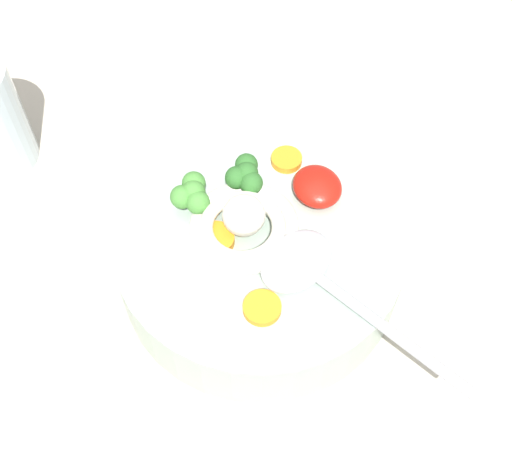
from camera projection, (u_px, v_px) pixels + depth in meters
The scene contains 10 objects.
table_slab at pixel (268, 302), 55.99cm from camera, with size 133.20×133.20×4.00cm, color #BCB29E.
soup_bowl at pixel (256, 256), 52.73cm from camera, with size 22.17×22.17×5.61cm.
noodle_pile at pixel (244, 224), 49.71cm from camera, with size 9.04×8.86×3.63cm.
soup_spoon at pixel (311, 272), 47.85cm from camera, with size 17.07×10.21×1.60cm.
chili_sauce_dollop at pixel (317, 186), 51.89cm from camera, with size 4.13×3.71×1.86cm, color #B2190F.
broccoli_floret_beside_noodles at pixel (245, 175), 51.49cm from camera, with size 3.50×3.01×2.77cm.
broccoli_floret_far at pixel (192, 194), 50.46cm from camera, with size 3.56×3.06×2.81cm.
carrot_slice_near_spoon at pixel (262, 308), 46.87cm from camera, with size 2.72×2.72×0.55cm, color orange.
carrot_slice_extra_a at pixel (287, 160), 54.18cm from camera, with size 2.50×2.50×0.61cm, color orange.
carrot_slice_beside_chili at pixel (215, 239), 49.87cm from camera, with size 2.85×2.85×0.77cm, color orange.
Camera 1 is at (23.69, -11.34, 51.75)cm, focal length 47.34 mm.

